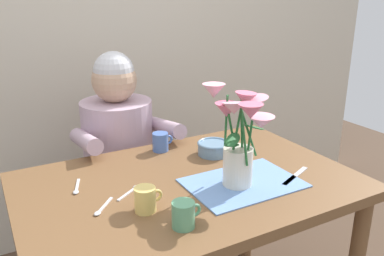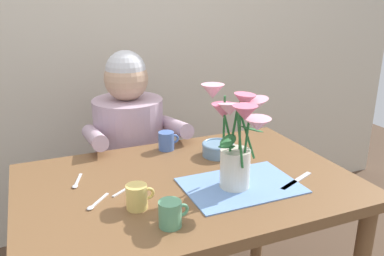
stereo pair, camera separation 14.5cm
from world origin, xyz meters
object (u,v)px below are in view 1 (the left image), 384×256
(flower_vase, at_px, (239,133))
(ceramic_mug, at_px, (184,215))
(ceramic_bowl, at_px, (213,148))
(dinner_knife, at_px, (295,176))
(coffee_cup, at_px, (146,199))
(tea_cup, at_px, (161,142))
(seated_person, at_px, (120,167))

(flower_vase, relative_size, ceramic_mug, 3.79)
(ceramic_bowl, distance_m, dinner_knife, 0.36)
(flower_vase, relative_size, coffee_cup, 3.79)
(flower_vase, distance_m, coffee_cup, 0.38)
(tea_cup, bearing_deg, dinner_knife, -55.41)
(ceramic_bowl, distance_m, coffee_cup, 0.51)
(dinner_knife, xyz_separation_m, coffee_cup, (-0.58, 0.04, 0.04))
(coffee_cup, bearing_deg, ceramic_mug, -65.58)
(flower_vase, distance_m, tea_cup, 0.47)
(flower_vase, xyz_separation_m, coffee_cup, (-0.35, -0.01, -0.16))
(flower_vase, height_order, coffee_cup, flower_vase)
(coffee_cup, xyz_separation_m, tea_cup, (0.25, 0.43, 0.00))
(seated_person, relative_size, ceramic_mug, 12.20)
(ceramic_bowl, bearing_deg, coffee_cup, -145.97)
(flower_vase, bearing_deg, ceramic_bowl, 75.11)
(coffee_cup, relative_size, tea_cup, 1.00)
(dinner_knife, xyz_separation_m, ceramic_mug, (-0.52, -0.09, 0.04))
(dinner_knife, distance_m, tea_cup, 0.58)
(coffee_cup, distance_m, tea_cup, 0.50)
(dinner_knife, bearing_deg, flower_vase, 144.68)
(flower_vase, height_order, tea_cup, flower_vase)
(seated_person, height_order, dinner_knife, seated_person)
(dinner_knife, distance_m, coffee_cup, 0.58)
(ceramic_bowl, distance_m, ceramic_mug, 0.56)
(ceramic_mug, xyz_separation_m, coffee_cup, (-0.06, 0.14, 0.00))
(dinner_knife, bearing_deg, coffee_cup, 152.46)
(ceramic_bowl, relative_size, tea_cup, 1.46)
(seated_person, relative_size, dinner_knife, 5.97)
(dinner_knife, bearing_deg, ceramic_mug, 167.00)
(ceramic_bowl, relative_size, ceramic_mug, 1.46)
(flower_vase, distance_m, ceramic_bowl, 0.34)
(seated_person, distance_m, ceramic_bowl, 0.56)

